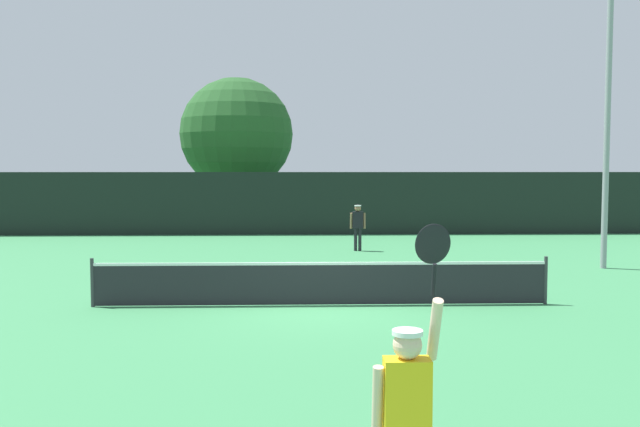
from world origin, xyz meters
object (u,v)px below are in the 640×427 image
Objects in this scene: parked_car_near at (337,210)px; large_tree at (236,134)px; player_receiving at (358,223)px; tennis_ball at (320,288)px; player_serving at (408,399)px; parked_car_mid at (504,210)px; light_pole at (608,92)px.

large_tree is at bearing -171.71° from parked_car_near.
player_receiving is 24.76× the size of tennis_ball.
player_serving is 32.26m from parked_car_mid.
tennis_ball is 19.52m from parked_car_near.
large_tree reaches higher than player_receiving.
large_tree reaches higher than parked_car_mid.
light_pole is (8.34, 14.65, 4.18)m from player_serving.
parked_car_mid is (14.38, 0.14, -4.05)m from large_tree.
light_pole is 2.19× the size of parked_car_near.
large_tree is at bearing 97.86° from player_serving.
tennis_ball is 20.07m from large_tree.
parked_car_mid is (1.83, 15.96, -4.54)m from light_pole.
large_tree is 6.71m from parked_car_near.
large_tree reaches higher than tennis_ball.
parked_car_near reaches higher than player_receiving.
player_receiving is 14.49m from parked_car_mid.
player_serving is 0.33× the size of large_tree.
large_tree is at bearing 128.42° from light_pole.
player_serving is 17.37m from light_pole.
tennis_ball is 0.02× the size of parked_car_near.
parked_car_near is (5.34, 0.34, -4.05)m from large_tree.
player_serving is 11.43m from tennis_ball.
light_pole is 20.20m from large_tree.
player_serving is at bearing 86.26° from player_receiving.
large_tree is at bearing -64.15° from player_receiving.
large_tree reaches higher than parked_car_near.
player_receiving is 0.38× the size of parked_car_mid.
large_tree is (-5.46, 11.27, 3.79)m from player_receiving.
player_receiving is at bearing 86.26° from player_serving.
light_pole is 2.15× the size of parked_car_mid.
light_pole is 18.28m from parked_car_near.
player_serving is 19.25m from player_receiving.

